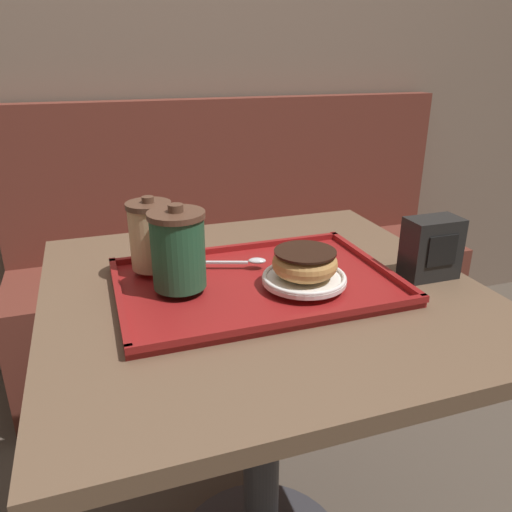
% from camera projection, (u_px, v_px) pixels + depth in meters
% --- Properties ---
extents(wall_behind, '(8.00, 0.05, 2.40)m').
position_uv_depth(wall_behind, '(158.00, 38.00, 1.73)').
color(wall_behind, '#7A6656').
rests_on(wall_behind, ground_plane).
extents(booth_bench, '(1.67, 0.44, 1.00)m').
position_uv_depth(booth_bench, '(245.00, 285.00, 1.93)').
color(booth_bench, brown).
rests_on(booth_bench, ground_plane).
extents(cafe_table, '(0.79, 0.78, 0.74)m').
position_uv_depth(cafe_table, '(262.00, 371.00, 1.01)').
color(cafe_table, brown).
rests_on(cafe_table, ground_plane).
extents(serving_tray, '(0.51, 0.35, 0.02)m').
position_uv_depth(serving_tray, '(256.00, 284.00, 0.93)').
color(serving_tray, maroon).
rests_on(serving_tray, cafe_table).
extents(coffee_cup_front, '(0.10, 0.10, 0.15)m').
position_uv_depth(coffee_cup_front, '(178.00, 248.00, 0.86)').
color(coffee_cup_front, '#235638').
rests_on(coffee_cup_front, serving_tray).
extents(coffee_cup_rear, '(0.08, 0.08, 0.14)m').
position_uv_depth(coffee_cup_rear, '(151.00, 235.00, 0.94)').
color(coffee_cup_rear, '#E0B784').
rests_on(coffee_cup_rear, serving_tray).
extents(plate_with_chocolate_donut, '(0.15, 0.15, 0.01)m').
position_uv_depth(plate_with_chocolate_donut, '(304.00, 278.00, 0.90)').
color(plate_with_chocolate_donut, white).
rests_on(plate_with_chocolate_donut, serving_tray).
extents(donut_chocolate_glazed, '(0.12, 0.12, 0.05)m').
position_uv_depth(donut_chocolate_glazed, '(305.00, 263.00, 0.89)').
color(donut_chocolate_glazed, tan).
rests_on(donut_chocolate_glazed, plate_with_chocolate_donut).
extents(spoon, '(0.13, 0.06, 0.01)m').
position_uv_depth(spoon, '(247.00, 261.00, 0.98)').
color(spoon, silver).
rests_on(spoon, serving_tray).
extents(napkin_dispenser, '(0.10, 0.06, 0.12)m').
position_uv_depth(napkin_dispenser, '(431.00, 248.00, 0.96)').
color(napkin_dispenser, black).
rests_on(napkin_dispenser, cafe_table).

